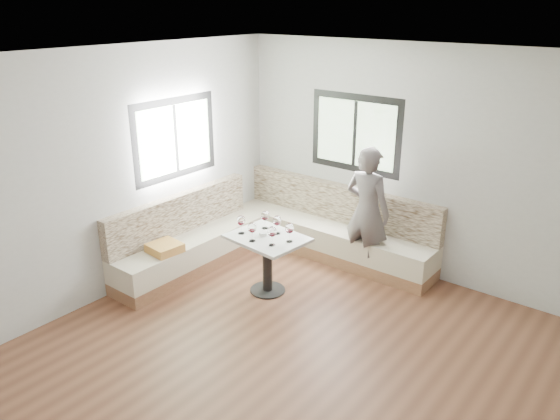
# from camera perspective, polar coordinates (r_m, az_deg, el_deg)

# --- Properties ---
(room) EXTENTS (5.01, 5.01, 2.81)m
(room) POSITION_cam_1_polar(r_m,az_deg,el_deg) (4.75, 1.24, -1.43)
(room) COLOR brown
(room) RESTS_ON ground
(banquette) EXTENTS (2.90, 2.80, 0.95)m
(banquette) POSITION_cam_1_polar(r_m,az_deg,el_deg) (7.15, -0.96, -2.82)
(banquette) COLOR #9C6A4A
(banquette) RESTS_ON ground
(table) EXTENTS (0.91, 0.74, 0.70)m
(table) POSITION_cam_1_polar(r_m,az_deg,el_deg) (6.31, -1.33, -4.26)
(table) COLOR black
(table) RESTS_ON ground
(person) EXTENTS (0.62, 0.42, 1.64)m
(person) POSITION_cam_1_polar(r_m,az_deg,el_deg) (6.73, 9.10, -0.17)
(person) COLOR #5C5554
(person) RESTS_ON ground
(olive_ramekin) EXTENTS (0.10, 0.10, 0.04)m
(olive_ramekin) POSITION_cam_1_polar(r_m,az_deg,el_deg) (6.27, -1.77, -2.48)
(olive_ramekin) COLOR white
(olive_ramekin) RESTS_ON table
(wine_glass_a) EXTENTS (0.10, 0.10, 0.22)m
(wine_glass_a) POSITION_cam_1_polar(r_m,az_deg,el_deg) (6.28, -4.09, -1.16)
(wine_glass_a) COLOR white
(wine_glass_a) RESTS_ON table
(wine_glass_b) EXTENTS (0.10, 0.10, 0.22)m
(wine_glass_b) POSITION_cam_1_polar(r_m,az_deg,el_deg) (6.07, -2.93, -1.93)
(wine_glass_b) COLOR white
(wine_glass_b) RESTS_ON table
(wine_glass_c) EXTENTS (0.10, 0.10, 0.22)m
(wine_glass_c) POSITION_cam_1_polar(r_m,az_deg,el_deg) (5.96, -0.84, -2.34)
(wine_glass_c) COLOR white
(wine_glass_c) RESTS_ON table
(wine_glass_d) EXTENTS (0.10, 0.10, 0.22)m
(wine_glass_d) POSITION_cam_1_polar(r_m,az_deg,el_deg) (6.26, -0.31, -1.18)
(wine_glass_d) COLOR white
(wine_glass_d) RESTS_ON table
(wine_glass_e) EXTENTS (0.10, 0.10, 0.22)m
(wine_glass_e) POSITION_cam_1_polar(r_m,az_deg,el_deg) (6.05, 1.00, -1.99)
(wine_glass_e) COLOR white
(wine_glass_e) RESTS_ON table
(wine_glass_f) EXTENTS (0.10, 0.10, 0.22)m
(wine_glass_f) POSITION_cam_1_polar(r_m,az_deg,el_deg) (6.40, -1.58, -0.66)
(wine_glass_f) COLOR white
(wine_glass_f) RESTS_ON table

